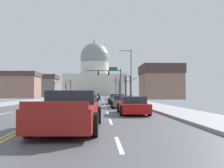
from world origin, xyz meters
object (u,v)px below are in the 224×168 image
Objects in this scene: sedan_near_01 at (93,97)px; sedan_near_04 at (122,102)px; signal_gantry at (111,76)px; sedan_near_05 at (133,106)px; sedan_near_00 at (96,97)px; street_lamp_right at (130,71)px; pickup_truck_near_06 at (70,111)px; sedan_near_02 at (91,98)px; pedestrian_00 at (131,95)px; sedan_oncoming_00 at (66,96)px; sedan_near_03 at (117,99)px; sedan_oncoming_01 at (83,96)px; bicycle_parked at (132,98)px.

sedan_near_01 reaches higher than sedan_near_04.
sedan_near_04 is (-0.37, -31.39, -4.60)m from signal_gantry.
sedan_near_05 is at bearing -90.38° from signal_gantry.
street_lamp_right is at bearing -59.00° from sedan_near_00.
pickup_truck_near_06 reaches higher than sedan_near_01.
street_lamp_right is at bearing 83.53° from sedan_near_05.
sedan_near_02 is 12.99m from pedestrian_00.
sedan_near_04 is 13.81m from pickup_truck_near_06.
signal_gantry is 4.97× the size of pedestrian_00.
sedan_near_05 is at bearing 62.52° from pickup_truck_near_06.
sedan_near_05 is 43.81m from sedan_oncoming_00.
signal_gantry is 12.69m from sedan_near_01.
sedan_near_00 is 7.38m from sedan_near_01.
signal_gantry is 24.56m from sedan_near_03.
sedan_near_05 reaches higher than sedan_oncoming_01.
sedan_near_05 is 1.01× the size of sedan_oncoming_00.
sedan_near_03 is at bearing -79.39° from sedan_oncoming_01.
pickup_truck_near_06 reaches higher than bicycle_parked.
sedan_near_00 is at bearing 98.64° from sedan_near_03.
sedan_near_04 is at bearing 76.34° from pickup_truck_near_06.
signal_gantry reaches higher than sedan_near_05.
bicycle_parked is (3.12, 16.47, -0.07)m from sedan_near_04.
signal_gantry is at bearing 89.62° from sedan_near_05.
signal_gantry reaches higher than pickup_truck_near_06.
street_lamp_right is 5.39× the size of pedestrian_00.
sedan_near_05 is (-0.25, -38.32, -4.60)m from signal_gantry.
sedan_near_03 is at bearing 89.95° from sedan_near_04.
signal_gantry is 1.71× the size of sedan_near_02.
bicycle_parked is (6.39, 29.89, -0.21)m from pickup_truck_near_06.
sedan_near_00 reaches higher than sedan_near_05.
pickup_truck_near_06 is at bearing -94.63° from signal_gantry.
street_lamp_right is 1.89× the size of sedan_near_03.
sedan_oncoming_01 is at bearing 98.89° from sedan_near_04.
pedestrian_00 reaches higher than sedan_oncoming_00.
street_lamp_right is at bearing 27.90° from sedan_near_02.
street_lamp_right reaches higher than sedan_oncoming_00.
signal_gantry reaches higher than sedan_near_00.
sedan_oncoming_01 is 2.68× the size of pedestrian_00.
pickup_truck_near_06 is (-0.19, -40.93, 0.11)m from sedan_near_00.
sedan_near_01 is at bearing -81.51° from sedan_oncoming_01.
sedan_near_01 is at bearing -147.44° from pedestrian_00.
bicycle_parked is at bearing 82.67° from sedan_near_05.
sedan_oncoming_01 is at bearing 119.27° from signal_gantry.
signal_gantry is 1.83× the size of sedan_near_01.
sedan_oncoming_00 is (-10.65, 4.24, -4.56)m from signal_gantry.
sedan_near_04 is at bearing -73.91° from sedan_oncoming_00.
pedestrian_00 reaches higher than sedan_oncoming_01.
pickup_truck_near_06 is (-6.16, -31.01, -4.45)m from street_lamp_right.
pedestrian_00 is at bearing 82.98° from sedan_near_05.
sedan_near_02 is (-0.13, -5.92, 0.01)m from sedan_near_01.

